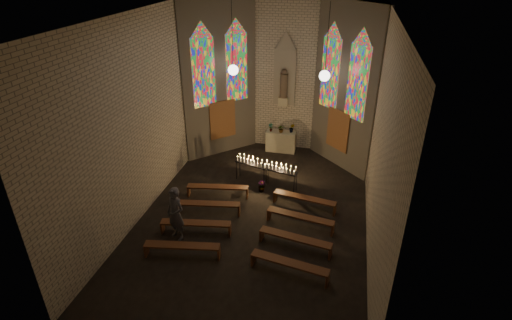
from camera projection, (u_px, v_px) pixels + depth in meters
The scene contains 18 objects.
floor at pixel (255, 214), 14.74m from camera, with size 12.00×12.00×0.00m, color black.
room at pixel (274, 90), 15.91m from camera, with size 8.22×12.43×7.00m.
altar at pixel (281, 141), 19.20m from camera, with size 1.40×0.60×1.00m, color beige.
flower_vase_left at pixel (271, 127), 18.91m from camera, with size 0.22×0.15×0.41m, color #4C723F.
flower_vase_center at pixel (281, 129), 18.81m from camera, with size 0.33×0.28×0.36m, color #4C723F.
flower_vase_right at pixel (292, 128), 18.79m from camera, with size 0.24×0.20×0.44m, color #4C723F.
aisle_flower_pot at pixel (261, 186), 16.05m from camera, with size 0.26×0.26×0.47m, color #4C723F.
votive_stand_left at pixel (252, 162), 16.39m from camera, with size 1.51×0.76×1.08m.
votive_stand_right at pixel (280, 169), 15.94m from camera, with size 1.47×0.67×1.05m.
pew_left_0 at pixel (218, 188), 15.65m from camera, with size 2.41×0.73×0.46m.
pew_right_0 at pixel (304, 199), 14.96m from camera, with size 2.41×0.73×0.46m.
pew_left_1 at pixel (207, 205), 14.62m from camera, with size 2.41×0.73×0.46m.
pew_right_1 at pixel (300, 218), 13.93m from camera, with size 2.41×0.73×0.46m.
pew_left_2 at pixel (196, 224), 13.59m from camera, with size 2.41×0.73×0.46m.
pew_right_2 at pixel (295, 239), 12.90m from camera, with size 2.41×0.73×0.46m.
pew_left_3 at pixel (182, 247), 12.55m from camera, with size 2.41×0.73×0.46m.
pew_right_3 at pixel (289, 264), 11.86m from camera, with size 2.41×0.73×0.46m.
visitor at pixel (176, 214), 13.12m from camera, with size 0.70×0.46×1.92m, color #4B4B55.
Camera 1 is at (2.80, -11.77, 8.65)m, focal length 28.00 mm.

